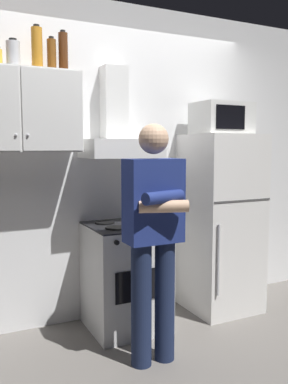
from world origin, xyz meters
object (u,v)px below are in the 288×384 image
at_px(upper_cabinet, 17,111).
at_px(stove_oven, 125,276).
at_px(microwave, 222,119).
at_px(cooking_pot, 146,218).
at_px(range_hood, 118,134).
at_px(bottle_liquor_amber, 37,49).
at_px(refrigerator, 221,223).
at_px(bottle_canister_steel, 13,55).
at_px(bottle_beer_brown, 52,56).
at_px(bottle_rum_dark, 63,53).
at_px(person_standing, 154,235).

bearing_deg(upper_cabinet, stove_oven, -8.90).
bearing_deg(microwave, cooking_pot, -170.43).
bearing_deg(microwave, stove_oven, -178.85).
distance_m(range_hood, microwave, 0.97).
xyz_separation_m(range_hood, bottle_liquor_amber, (-0.64, -0.00, 0.61)).
distance_m(upper_cabinet, range_hood, 0.81).
relative_size(upper_cabinet, bottle_liquor_amber, 2.76).
xyz_separation_m(refrigerator, bottle_canister_steel, (-1.76, 0.14, 1.35)).
bearing_deg(refrigerator, microwave, 90.90).
xyz_separation_m(range_hood, bottle_canister_steel, (-0.81, 0.02, 0.55)).
xyz_separation_m(range_hood, bottle_beer_brown, (-0.53, 0.03, 0.58)).
height_order(stove_oven, bottle_canister_steel, bottle_canister_steel).
height_order(upper_cabinet, microwave, upper_cabinet).
xyz_separation_m(bottle_liquor_amber, bottle_rum_dark, (0.20, 0.03, -0.00)).
relative_size(stove_oven, bottle_canister_steel, 4.10).
distance_m(refrigerator, bottle_beer_brown, 2.02).
bearing_deg(bottle_rum_dark, stove_oven, -19.76).
relative_size(microwave, bottle_rum_dark, 1.51).
relative_size(stove_oven, bottle_beer_brown, 3.33).
relative_size(bottle_canister_steel, bottle_rum_dark, 0.67).
height_order(stove_oven, refrigerator, refrigerator).
relative_size(range_hood, bottle_liquor_amber, 2.30).
height_order(refrigerator, bottle_liquor_amber, bottle_liquor_amber).
distance_m(upper_cabinet, microwave, 1.75).
bearing_deg(cooking_pot, bottle_canister_steel, 164.49).
bearing_deg(bottle_canister_steel, bottle_liquor_amber, -5.84).
height_order(bottle_liquor_amber, bottle_canister_steel, bottle_liquor_amber).
relative_size(person_standing, bottle_canister_steel, 7.70).
distance_m(bottle_beer_brown, bottle_rum_dark, 0.09).
height_order(microwave, bottle_beer_brown, bottle_beer_brown).
bearing_deg(range_hood, bottle_rum_dark, 175.97).
relative_size(stove_oven, bottle_rum_dark, 2.74).
relative_size(upper_cabinet, bottle_beer_brown, 3.42).
bearing_deg(bottle_rum_dark, range_hood, -4.03).
bearing_deg(bottle_liquor_amber, cooking_pot, -17.51).
bearing_deg(range_hood, bottle_canister_steel, 178.93).
xyz_separation_m(range_hood, person_standing, (-0.05, -0.73, -0.70)).
bearing_deg(person_standing, microwave, 32.00).
xyz_separation_m(person_standing, bottle_liquor_amber, (-0.59, 0.73, 1.31)).
bearing_deg(cooking_pot, bottle_beer_brown, 156.86).
bearing_deg(bottle_beer_brown, refrigerator, -6.22).
relative_size(microwave, bottle_beer_brown, 1.83).
bearing_deg(range_hood, stove_oven, -90.00).
relative_size(range_hood, microwave, 1.56).
bearing_deg(upper_cabinet, refrigerator, -4.07).
bearing_deg(range_hood, refrigerator, -7.55).
bearing_deg(person_standing, bottle_liquor_amber, 129.06).
bearing_deg(refrigerator, bottle_beer_brown, 173.78).
height_order(range_hood, bottle_beer_brown, bottle_beer_brown).
distance_m(range_hood, bottle_liquor_amber, 0.89).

